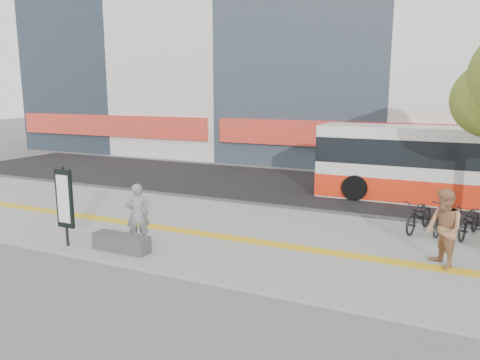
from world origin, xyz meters
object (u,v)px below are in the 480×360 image
at_px(pedestrian_tan, 444,229).
at_px(signboard, 64,200).
at_px(bus, 463,168).
at_px(seated_woman, 137,214).
at_px(bench, 121,243).

bearing_deg(pedestrian_tan, signboard, -106.69).
height_order(bus, pedestrian_tan, bus).
height_order(bus, seated_woman, bus).
distance_m(bench, pedestrian_tan, 8.08).
xyz_separation_m(signboard, pedestrian_tan, (9.29, 2.67, -0.34)).
bearing_deg(bus, seated_woman, -131.84).
distance_m(signboard, seated_woman, 1.96).
xyz_separation_m(signboard, seated_woman, (1.65, 0.96, -0.44)).
distance_m(bench, signboard, 1.94).
distance_m(bus, seated_woman, 12.14).
bearing_deg(pedestrian_tan, seated_woman, -110.13).
height_order(bench, bus, bus).
bearing_deg(bus, pedestrian_tan, -93.51).
relative_size(bench, signboard, 0.73).
xyz_separation_m(signboard, bus, (9.74, 10.01, 0.04)).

